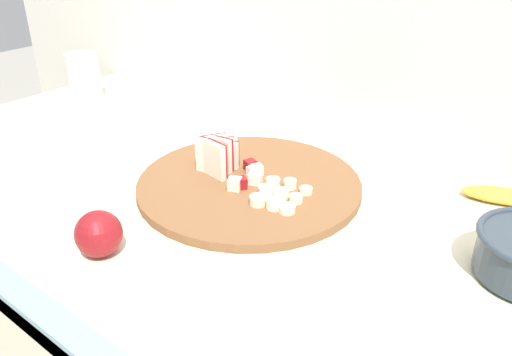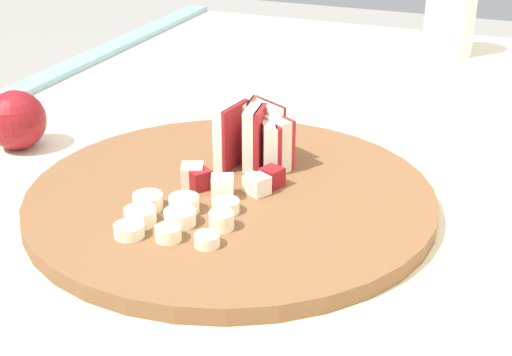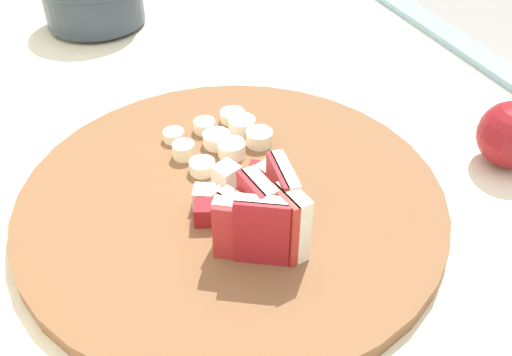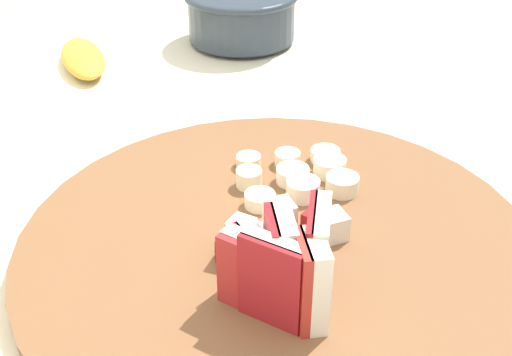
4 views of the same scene
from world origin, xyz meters
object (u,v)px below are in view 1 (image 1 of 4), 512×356
Objects in this scene: cutting_board at (249,184)px; small_jar at (84,77)px; whole_apple at (99,234)px; apple_wedge_fan at (218,155)px; apple_dice_pile at (248,176)px; banana_peel at (503,196)px; banana_slice_rows at (278,195)px.

small_jar is (-0.65, 0.11, 0.05)m from cutting_board.
cutting_board is 0.30m from whole_apple.
cutting_board is at bearing 0.78° from apple_wedge_fan.
apple_dice_pile reaches higher than cutting_board.
banana_peel is at bearing 32.39° from cutting_board.
banana_peel is at bearing 32.61° from apple_dice_pile.
banana_peel is at bearing 7.01° from small_jar.
whole_apple is at bearing -98.71° from cutting_board.
cutting_board is at bearing 69.56° from apple_dice_pile.
banana_peel is (0.45, 0.24, -0.04)m from apple_wedge_fan.
banana_peel is (0.37, 0.24, 0.00)m from cutting_board.
banana_slice_rows is (0.15, -0.02, -0.02)m from apple_wedge_fan.
banana_slice_rows is 0.74m from small_jar.
cutting_board is at bearing 81.29° from whole_apple.
apple_wedge_fan is at bearing -151.92° from banana_peel.
apple_dice_pile is at bearing -147.39° from banana_peel.
apple_dice_pile is 0.08m from banana_slice_rows.
whole_apple is (-0.42, -0.53, 0.02)m from banana_peel.
apple_wedge_fan is 0.63× the size of small_jar.
apple_dice_pile is at bearing -10.07° from small_jar.
banana_peel is (0.29, 0.26, -0.01)m from banana_slice_rows.
banana_slice_rows is 0.89× the size of small_jar.
cutting_board is 0.08m from banana_slice_rows.
banana_slice_rows is 0.80× the size of banana_peel.
small_jar reaches higher than banana_peel.
banana_slice_rows is at bearing -13.10° from apple_dice_pile.
small_jar is at bearing 168.86° from apple_wedge_fan.
banana_slice_rows is at bearing -10.41° from small_jar.
banana_slice_rows is 1.57× the size of whole_apple.
small_jar is at bearing 170.17° from cutting_board.
small_jar is at bearing 146.20° from whole_apple.
apple_wedge_fan reaches higher than banana_slice_rows.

